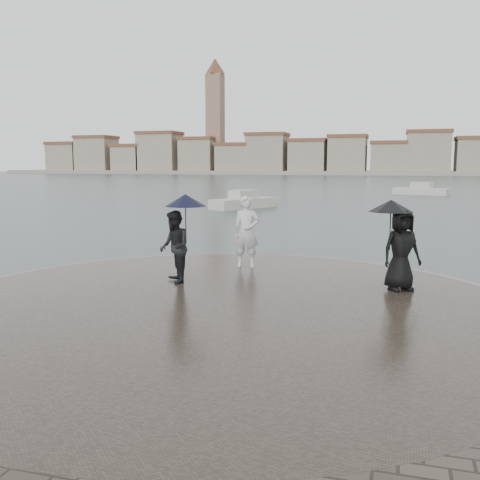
% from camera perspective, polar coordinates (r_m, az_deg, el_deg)
% --- Properties ---
extents(ground, '(400.00, 400.00, 0.00)m').
position_cam_1_polar(ground, '(7.58, -10.79, -15.92)').
color(ground, '#2B3835').
rests_on(ground, ground).
extents(kerb_ring, '(12.50, 12.50, 0.32)m').
position_cam_1_polar(kerb_ring, '(10.57, -2.02, -7.90)').
color(kerb_ring, gray).
rests_on(kerb_ring, ground).
extents(quay_tip, '(11.90, 11.90, 0.36)m').
position_cam_1_polar(quay_tip, '(10.56, -2.02, -7.79)').
color(quay_tip, '#2D261E').
rests_on(quay_tip, ground).
extents(statue, '(0.77, 0.59, 1.88)m').
position_cam_1_polar(statue, '(14.14, 0.69, 0.90)').
color(statue, silver).
rests_on(statue, quay_tip).
extents(visitor_left, '(1.21, 1.09, 2.04)m').
position_cam_1_polar(visitor_left, '(12.29, -6.75, 0.40)').
color(visitor_left, black).
rests_on(visitor_left, quay_tip).
extents(visitor_right, '(1.25, 1.05, 1.95)m').
position_cam_1_polar(visitor_right, '(12.00, 16.59, 0.02)').
color(visitor_right, black).
rests_on(visitor_right, quay_tip).
extents(far_skyline, '(260.00, 20.00, 37.00)m').
position_cam_1_polar(far_skyline, '(167.13, 13.39, 8.69)').
color(far_skyline, gray).
rests_on(far_skyline, ground).
extents(boats, '(29.88, 26.15, 1.50)m').
position_cam_1_polar(boats, '(48.06, 19.13, 4.39)').
color(boats, '#BBB5A9').
rests_on(boats, ground).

